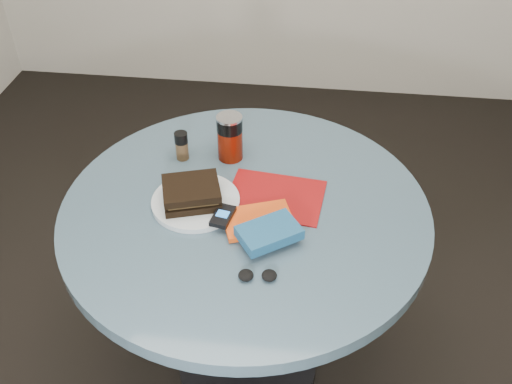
# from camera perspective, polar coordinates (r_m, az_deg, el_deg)

# --- Properties ---
(ground) EXTENTS (4.00, 4.00, 0.00)m
(ground) POSITION_cam_1_polar(r_m,az_deg,el_deg) (2.11, -0.84, -16.83)
(ground) COLOR black
(ground) RESTS_ON ground
(table) EXTENTS (1.00, 1.00, 0.75)m
(table) POSITION_cam_1_polar(r_m,az_deg,el_deg) (1.66, -1.04, -5.60)
(table) COLOR black
(table) RESTS_ON ground
(plate) EXTENTS (0.26, 0.26, 0.02)m
(plate) POSITION_cam_1_polar(r_m,az_deg,el_deg) (1.55, -6.04, -0.95)
(plate) COLOR silver
(plate) RESTS_ON table
(sandwich) EXTENTS (0.18, 0.16, 0.05)m
(sandwich) POSITION_cam_1_polar(r_m,az_deg,el_deg) (1.53, -6.47, -0.09)
(sandwich) COLOR black
(sandwich) RESTS_ON plate
(soda_can) EXTENTS (0.08, 0.08, 0.14)m
(soda_can) POSITION_cam_1_polar(r_m,az_deg,el_deg) (1.68, -2.63, 5.49)
(soda_can) COLOR #611304
(soda_can) RESTS_ON table
(pepper_grinder) EXTENTS (0.04, 0.04, 0.09)m
(pepper_grinder) POSITION_cam_1_polar(r_m,az_deg,el_deg) (1.70, -7.44, 4.62)
(pepper_grinder) COLOR #4B3620
(pepper_grinder) RESTS_ON table
(magazine) EXTENTS (0.28, 0.22, 0.00)m
(magazine) POSITION_cam_1_polar(r_m,az_deg,el_deg) (1.57, 1.94, -0.46)
(magazine) COLOR maroon
(magazine) RESTS_ON table
(red_book) EXTENTS (0.21, 0.17, 0.01)m
(red_book) POSITION_cam_1_polar(r_m,az_deg,el_deg) (1.48, 0.20, -2.85)
(red_book) COLOR #C5400F
(red_book) RESTS_ON magazine
(novel) EXTENTS (0.18, 0.16, 0.03)m
(novel) POSITION_cam_1_polar(r_m,az_deg,el_deg) (1.42, 1.31, -4.09)
(novel) COLOR navy
(novel) RESTS_ON red_book
(mp3_player) EXTENTS (0.06, 0.09, 0.01)m
(mp3_player) POSITION_cam_1_polar(r_m,az_deg,el_deg) (1.48, -3.34, -2.40)
(mp3_player) COLOR black
(mp3_player) RESTS_ON red_book
(headphones) EXTENTS (0.10, 0.05, 0.02)m
(headphones) POSITION_cam_1_polar(r_m,az_deg,el_deg) (1.35, 0.16, -8.34)
(headphones) COLOR black
(headphones) RESTS_ON table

